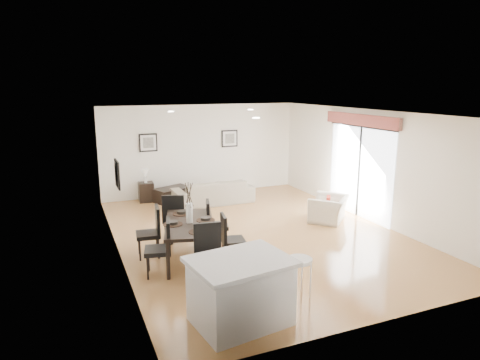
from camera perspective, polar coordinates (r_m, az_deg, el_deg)
name	(u,v)px	position (r m, az deg, el deg)	size (l,w,h in m)	color
ground	(257,234)	(9.69, 2.24, -7.16)	(8.00, 8.00, 0.00)	#B37C49
wall_back	(202,150)	(13.00, -5.15, 4.05)	(6.00, 0.04, 2.70)	white
wall_front	(383,232)	(6.06, 18.56, -6.62)	(6.00, 0.04, 2.70)	white
wall_left	(115,187)	(8.53, -16.30, -0.96)	(0.04, 8.00, 2.70)	white
wall_right	(369,165)	(10.91, 16.77, 1.90)	(0.04, 8.00, 2.70)	white
ceiling	(258,112)	(9.13, 2.39, 8.99)	(6.00, 8.00, 0.02)	white
sofa	(213,192)	(12.03, -3.64, -1.59)	(2.25, 0.88, 0.66)	#9E9480
armchair	(329,209)	(10.69, 11.77, -3.76)	(0.96, 0.84, 0.62)	white
courtyard_plant_a	(445,198)	(12.73, 25.65, -2.20)	(0.53, 0.46, 0.59)	#37622A
courtyard_plant_b	(406,187)	(13.63, 21.31, -0.82)	(0.35, 0.35, 0.62)	#37622A
dining_table	(190,226)	(8.17, -6.73, -6.13)	(1.33, 1.95, 0.74)	black
dining_chair_wnear	(163,244)	(7.64, -10.29, -8.43)	(0.54, 0.54, 1.00)	black
dining_chair_wfar	(152,229)	(8.47, -11.61, -6.39)	(0.50, 0.50, 1.00)	black
dining_chair_enear	(229,236)	(8.02, -1.48, -7.47)	(0.49, 0.49, 0.94)	black
dining_chair_efar	(213,221)	(8.81, -3.60, -5.50)	(0.54, 0.54, 0.97)	black
dining_chair_head	(209,251)	(7.22, -4.18, -9.40)	(0.52, 0.52, 1.03)	black
dining_chair_foot	(174,215)	(9.20, -8.80, -4.60)	(0.59, 0.59, 1.03)	black
vase	(189,206)	(8.05, -6.80, -3.48)	(1.00, 1.53, 0.78)	white
coffee_table	(173,195)	(12.38, -8.93, -1.92)	(1.00, 0.60, 0.40)	black
side_table	(146,192)	(12.50, -12.40, -1.57)	(0.41, 0.41, 0.55)	black
table_lamp	(145,174)	(12.38, -12.52, 0.78)	(0.20, 0.20, 0.38)	white
cushion	(328,202)	(10.52, 11.69, -2.93)	(0.30, 0.09, 0.30)	#B02616
kitchen_island	(241,291)	(6.13, 0.08, -14.55)	(1.48, 1.21, 0.94)	silver
bar_stool	(299,266)	(6.42, 7.94, -11.24)	(0.37, 0.37, 0.81)	silver
framed_print_back_left	(148,143)	(12.54, -12.14, 4.89)	(0.52, 0.04, 0.52)	black
framed_print_back_right	(230,138)	(13.22, -1.40, 5.56)	(0.52, 0.04, 0.52)	black
framed_print_left_wall	(117,174)	(8.27, -16.06, 0.77)	(0.04, 0.52, 0.52)	black
sliding_door	(360,151)	(11.06, 15.71, 3.77)	(0.12, 2.70, 2.57)	white
courtyard	(436,167)	(13.76, 24.63, 1.62)	(6.00, 6.00, 2.00)	gray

